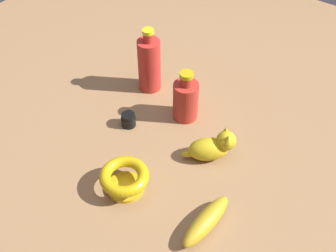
% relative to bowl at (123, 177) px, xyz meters
% --- Properties ---
extents(ground, '(2.00, 2.00, 0.00)m').
position_rel_bowl_xyz_m(ground, '(-0.19, 0.00, -0.04)').
color(ground, '#936D47').
extents(bowl, '(0.12, 0.12, 0.06)m').
position_rel_bowl_xyz_m(bowl, '(0.00, 0.00, 0.00)').
color(bowl, gold).
rests_on(bowl, ground).
extents(nail_polish_jar, '(0.04, 0.04, 0.04)m').
position_rel_bowl_xyz_m(nail_polish_jar, '(-0.18, -0.13, -0.02)').
color(nail_polish_jar, black).
rests_on(nail_polish_jar, ground).
extents(cat_figurine, '(0.12, 0.12, 0.09)m').
position_rel_bowl_xyz_m(cat_figurine, '(-0.22, 0.13, -0.00)').
color(cat_figurine, gold).
rests_on(cat_figurine, ground).
extents(bottle_tall, '(0.07, 0.07, 0.21)m').
position_rel_bowl_xyz_m(bottle_tall, '(-0.36, -0.18, 0.05)').
color(bottle_tall, red).
rests_on(bottle_tall, ground).
extents(banana, '(0.17, 0.06, 0.05)m').
position_rel_bowl_xyz_m(banana, '(-0.02, 0.23, -0.02)').
color(banana, '#B4921D').
rests_on(banana, ground).
extents(bottle_short, '(0.07, 0.07, 0.16)m').
position_rel_bowl_xyz_m(bottle_short, '(-0.31, -0.02, 0.02)').
color(bottle_short, '#B02D23').
rests_on(bottle_short, ground).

